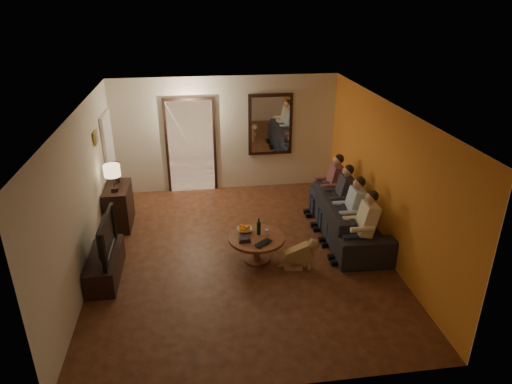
{
  "coord_description": "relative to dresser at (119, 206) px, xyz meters",
  "views": [
    {
      "loc": [
        -0.71,
        -6.9,
        4.28
      ],
      "look_at": [
        0.3,
        0.3,
        1.05
      ],
      "focal_mm": 32.0,
      "sensor_mm": 36.0,
      "label": 1
    }
  ],
  "objects": [
    {
      "name": "sofa",
      "position": [
        4.34,
        -1.01,
        -0.04
      ],
      "size": [
        2.56,
        1.08,
        0.74
      ],
      "primitive_type": "imported",
      "rotation": [
        0.0,
        0.0,
        1.54
      ],
      "color": "black",
      "rests_on": "floor"
    },
    {
      "name": "door_trim",
      "position": [
        1.45,
        1.54,
        0.64
      ],
      "size": [
        1.12,
        0.04,
        2.22
      ],
      "primitive_type": "cube",
      "color": "black",
      "rests_on": "floor"
    },
    {
      "name": "dog",
      "position": [
        3.15,
        -2.0,
        -0.13
      ],
      "size": [
        0.58,
        0.3,
        0.56
      ],
      "primitive_type": null,
      "rotation": [
        0.0,
        0.0,
        -0.11
      ],
      "color": "#A0794A",
      "rests_on": "floor"
    },
    {
      "name": "art_canvas",
      "position": [
        -0.21,
        -0.13,
        1.44
      ],
      "size": [
        0.01,
        0.22,
        0.18
      ],
      "primitive_type": "cube",
      "color": "brown",
      "rests_on": "left_wall"
    },
    {
      "name": "wine_glass",
      "position": [
        2.67,
        -1.6,
        0.09
      ],
      "size": [
        0.06,
        0.06,
        0.1
      ],
      "primitive_type": "cylinder",
      "color": "silver",
      "rests_on": "coffee_table"
    },
    {
      "name": "framed_art",
      "position": [
        -0.22,
        -0.13,
        1.44
      ],
      "size": [
        0.03,
        0.28,
        0.24
      ],
      "primitive_type": "cube",
      "color": "#B28C33",
      "rests_on": "left_wall"
    },
    {
      "name": "mirror_frame",
      "position": [
        3.25,
        1.53,
        1.09
      ],
      "size": [
        1.0,
        0.05,
        1.4
      ],
      "primitive_type": "cube",
      "color": "black",
      "rests_on": "back_wall"
    },
    {
      "name": "fridge_glimpse",
      "position": [
        1.7,
        1.56,
        0.49
      ],
      "size": [
        0.45,
        0.03,
        1.7
      ],
      "primitive_type": "cube",
      "color": "silver",
      "rests_on": "floor"
    },
    {
      "name": "mirror_glass",
      "position": [
        3.25,
        1.5,
        1.09
      ],
      "size": [
        0.86,
        0.02,
        1.26
      ],
      "primitive_type": "cube",
      "color": "white",
      "rests_on": "back_wall"
    },
    {
      "name": "back_wall",
      "position": [
        2.25,
        1.57,
        0.89
      ],
      "size": [
        5.0,
        0.02,
        2.6
      ],
      "primitive_type": "cube",
      "color": "beige",
      "rests_on": "floor"
    },
    {
      "name": "right_wall",
      "position": [
        4.75,
        -1.43,
        0.89
      ],
      "size": [
        0.02,
        6.0,
        2.6
      ],
      "primitive_type": "cube",
      "color": "beige",
      "rests_on": "floor"
    },
    {
      "name": "person_d",
      "position": [
        4.24,
        -0.11,
        0.19
      ],
      "size": [
        0.6,
        0.4,
        1.2
      ],
      "primitive_type": null,
      "color": "tan",
      "rests_on": "sofa"
    },
    {
      "name": "book_stack",
      "position": [
        2.27,
        -1.75,
        0.08
      ],
      "size": [
        0.2,
        0.15,
        0.07
      ],
      "primitive_type": null,
      "color": "black",
      "rests_on": "coffee_table"
    },
    {
      "name": "kitchen_doorway",
      "position": [
        1.45,
        1.55,
        0.64
      ],
      "size": [
        1.0,
        0.06,
        2.1
      ],
      "primitive_type": "cube",
      "color": "#FFE0A5",
      "rests_on": "floor"
    },
    {
      "name": "dresser",
      "position": [
        0.0,
        0.0,
        0.0
      ],
      "size": [
        0.45,
        0.92,
        0.82
      ],
      "primitive_type": "cube",
      "color": "black",
      "rests_on": "floor"
    },
    {
      "name": "tv",
      "position": [
        0.0,
        -1.81,
        0.34
      ],
      "size": [
        1.12,
        0.15,
        0.64
      ],
      "primitive_type": "imported",
      "rotation": [
        0.0,
        0.0,
        1.57
      ],
      "color": "black",
      "rests_on": "tv_stand"
    },
    {
      "name": "tv_stand",
      "position": [
        0.0,
        -1.81,
        -0.2
      ],
      "size": [
        0.45,
        1.27,
        0.42
      ],
      "primitive_type": "cube",
      "color": "black",
      "rests_on": "floor"
    },
    {
      "name": "oranges",
      "position": [
        2.31,
        -1.43,
        0.14
      ],
      "size": [
        0.2,
        0.2,
        0.08
      ],
      "primitive_type": null,
      "color": "orange",
      "rests_on": "bowl"
    },
    {
      "name": "bowl",
      "position": [
        2.31,
        -1.43,
        0.07
      ],
      "size": [
        0.26,
        0.26,
        0.06
      ],
      "primitive_type": "imported",
      "color": "white",
      "rests_on": "coffee_table"
    },
    {
      "name": "white_door",
      "position": [
        -0.21,
        0.87,
        0.61
      ],
      "size": [
        0.06,
        0.85,
        2.04
      ],
      "primitive_type": "cube",
      "color": "white",
      "rests_on": "floor"
    },
    {
      "name": "laptop",
      "position": [
        2.59,
        -1.93,
        0.05
      ],
      "size": [
        0.39,
        0.37,
        0.03
      ],
      "primitive_type": "imported",
      "rotation": [
        0.0,
        0.0,
        0.66
      ],
      "color": "black",
      "rests_on": "coffee_table"
    },
    {
      "name": "person_b",
      "position": [
        4.24,
        -1.31,
        0.19
      ],
      "size": [
        0.6,
        0.4,
        1.2
      ],
      "primitive_type": null,
      "color": "tan",
      "rests_on": "sofa"
    },
    {
      "name": "person_c",
      "position": [
        4.24,
        -0.71,
        0.19
      ],
      "size": [
        0.6,
        0.4,
        1.2
      ],
      "primitive_type": null,
      "color": "tan",
      "rests_on": "sofa"
    },
    {
      "name": "table_lamp",
      "position": [
        0.0,
        -0.22,
        0.68
      ],
      "size": [
        0.3,
        0.3,
        0.54
      ],
      "primitive_type": null,
      "color": "beige",
      "rests_on": "dresser"
    },
    {
      "name": "coffee_table",
      "position": [
        2.49,
        -1.65,
        -0.18
      ],
      "size": [
        1.21,
        1.21,
        0.45
      ],
      "primitive_type": "cylinder",
      "rotation": [
        0.0,
        0.0,
        0.33
      ],
      "color": "#5B2C1B",
      "rests_on": "floor"
    },
    {
      "name": "flower_vase",
      "position": [
        0.0,
        0.22,
        0.63
      ],
      "size": [
        0.14,
        0.14,
        0.44
      ],
      "primitive_type": null,
      "color": "#B61324",
      "rests_on": "dresser"
    },
    {
      "name": "ceiling",
      "position": [
        2.25,
        -1.43,
        2.19
      ],
      "size": [
        5.0,
        6.0,
        0.01
      ],
      "primitive_type": "cube",
      "color": "white",
      "rests_on": "back_wall"
    },
    {
      "name": "orange_accent",
      "position": [
        4.74,
        -1.43,
        0.89
      ],
      "size": [
        0.01,
        6.0,
        2.6
      ],
      "primitive_type": "cube",
      "color": "orange",
      "rests_on": "right_wall"
    },
    {
      "name": "wine_bottle",
      "position": [
        2.54,
        -1.55,
        0.2
      ],
      "size": [
        0.07,
        0.07,
        0.31
      ],
      "primitive_type": null,
      "color": "black",
      "rests_on": "coffee_table"
    },
    {
      "name": "front_wall",
      "position": [
        2.25,
        -4.43,
        0.89
      ],
      "size": [
        5.0,
        0.02,
        2.6
      ],
      "primitive_type": "cube",
      "color": "beige",
      "rests_on": "floor"
    },
    {
      "name": "left_wall",
      "position": [
        -0.25,
        -1.43,
        0.89
      ],
      "size": [
        0.02,
        6.0,
        2.6
      ],
      "primitive_type": "cube",
      "color": "beige",
      "rests_on": "floor"
    },
    {
      "name": "floor",
      "position": [
        2.25,
        -1.43,
        -0.41
      ],
      "size": [
        5.0,
        6.0,
        0.01
      ],
      "primitive_type": "cube",
      "color": "#3E1E10",
      "rests_on": "ground"
    },
    {
      "name": "person_a",
      "position": [
        4.24,
        -1.91,
        0.19
      ],
      "size": [
        0.6,
        0.4,
        1.2
      ],
      "primitive_type": null,
      "color": "tan",
      "rests_on": "sofa"
    }
  ]
}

